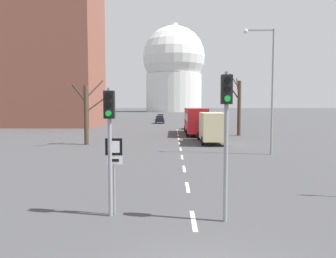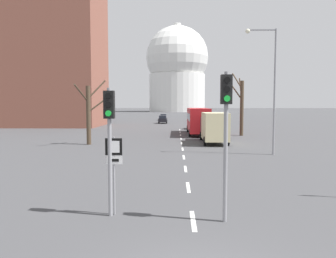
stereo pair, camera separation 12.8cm
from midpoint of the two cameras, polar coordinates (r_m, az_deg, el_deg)
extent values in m
cube|color=silver|center=(11.55, 4.73, -15.60)|extent=(0.16, 2.00, 0.01)
cube|color=silver|center=(15.86, 3.78, -10.09)|extent=(0.16, 2.00, 0.01)
cube|color=silver|center=(20.24, 3.25, -6.94)|extent=(0.16, 2.00, 0.01)
cube|color=silver|center=(24.67, 2.91, -4.92)|extent=(0.16, 2.00, 0.01)
cube|color=silver|center=(29.12, 2.68, -3.51)|extent=(0.16, 2.00, 0.01)
cube|color=silver|center=(33.59, 2.51, -2.48)|extent=(0.16, 2.00, 0.01)
cube|color=silver|center=(38.06, 2.38, -1.69)|extent=(0.16, 2.00, 0.01)
cube|color=silver|center=(42.54, 2.28, -1.06)|extent=(0.16, 2.00, 0.01)
cube|color=silver|center=(47.02, 2.20, -0.56)|extent=(0.16, 2.00, 0.01)
cube|color=silver|center=(51.50, 2.13, -0.14)|extent=(0.16, 2.00, 0.01)
cylinder|color=gray|center=(11.63, -9.79, -4.08)|extent=(0.14, 0.14, 4.51)
cube|color=black|center=(11.51, -9.90, 4.20)|extent=(0.36, 0.28, 0.96)
cylinder|color=black|center=(11.35, -10.09, 5.70)|extent=(0.20, 0.06, 0.20)
cylinder|color=black|center=(11.35, -10.07, 4.19)|extent=(0.20, 0.06, 0.20)
cylinder|color=green|center=(11.35, -10.05, 2.69)|extent=(0.20, 0.06, 0.20)
cylinder|color=gray|center=(11.03, 10.32, -3.24)|extent=(0.14, 0.14, 5.00)
cube|color=black|center=(10.95, 10.45, 6.78)|extent=(0.36, 0.28, 0.96)
cylinder|color=black|center=(10.80, 10.62, 8.39)|extent=(0.20, 0.06, 0.20)
cylinder|color=black|center=(10.78, 10.59, 6.82)|extent=(0.20, 0.06, 0.20)
cylinder|color=green|center=(10.77, 10.57, 5.24)|extent=(0.20, 0.06, 0.20)
cylinder|color=gray|center=(11.89, -9.06, -8.07)|extent=(0.07, 0.07, 2.80)
cube|color=black|center=(11.70, -9.14, -3.07)|extent=(0.60, 0.03, 0.60)
cube|color=white|center=(11.68, -9.15, -3.08)|extent=(0.42, 0.01, 0.42)
cube|color=white|center=(11.77, -9.11, -5.39)|extent=(0.60, 0.03, 0.28)
cube|color=black|center=(11.75, -9.13, -5.40)|extent=(0.36, 0.01, 0.10)
cylinder|color=gray|center=(26.93, 18.20, 6.06)|extent=(0.16, 0.16, 9.76)
cube|color=gray|center=(27.23, 16.17, 16.23)|extent=(2.17, 0.10, 0.10)
sphere|color=#F2EAC6|center=(26.97, 13.85, 16.22)|extent=(0.36, 0.36, 0.36)
cube|color=black|center=(69.75, -0.86, 1.57)|extent=(1.78, 4.04, 0.74)
cube|color=#1E232D|center=(69.52, -0.87, 2.12)|extent=(1.51, 1.94, 0.60)
cylinder|color=black|center=(71.06, -1.50, 1.32)|extent=(0.18, 0.65, 0.65)
cylinder|color=black|center=(70.99, -0.14, 1.32)|extent=(0.18, 0.65, 0.65)
cylinder|color=black|center=(68.56, -1.60, 1.21)|extent=(0.18, 0.65, 0.65)
cylinder|color=black|center=(68.49, -0.20, 1.21)|extent=(0.18, 0.65, 0.65)
cube|color=#2D4C33|center=(53.47, 4.51, 0.65)|extent=(1.79, 3.90, 0.59)
cube|color=#1E232D|center=(53.24, 4.52, 1.35)|extent=(1.52, 1.87, 0.72)
cylinder|color=black|center=(54.66, 3.55, 0.43)|extent=(0.18, 0.62, 0.62)
cylinder|color=black|center=(54.75, 5.32, 0.42)|extent=(0.18, 0.62, 0.62)
cylinder|color=black|center=(52.25, 3.65, 0.25)|extent=(0.18, 0.62, 0.62)
cylinder|color=black|center=(52.34, 5.50, 0.25)|extent=(0.18, 0.62, 0.62)
cube|color=slate|center=(83.82, -0.73, 1.98)|extent=(1.71, 4.31, 0.61)
cube|color=#1E232D|center=(83.58, -0.74, 2.40)|extent=(1.45, 2.07, 0.63)
cylinder|color=black|center=(85.20, -1.24, 1.81)|extent=(0.18, 0.69, 0.69)
cylinder|color=black|center=(85.14, -0.16, 1.81)|extent=(0.18, 0.69, 0.69)
cylinder|color=black|center=(82.53, -1.33, 1.74)|extent=(0.18, 0.69, 0.69)
cylinder|color=black|center=(82.47, -0.21, 1.73)|extent=(0.18, 0.69, 0.69)
cube|color=red|center=(43.70, 5.30, 1.66)|extent=(2.50, 10.80, 3.00)
cube|color=black|center=(43.68, 5.30, 2.15)|extent=(2.52, 10.26, 0.90)
cylinder|color=black|center=(47.49, 3.53, 0.06)|extent=(0.26, 0.96, 0.96)
cylinder|color=black|center=(47.64, 6.42, 0.05)|extent=(0.26, 0.96, 0.96)
cylinder|color=black|center=(40.50, 3.90, -0.66)|extent=(0.26, 0.96, 0.96)
cylinder|color=black|center=(40.67, 7.28, -0.67)|extent=(0.26, 0.96, 0.96)
cube|color=#333842|center=(36.70, 7.58, 0.39)|extent=(2.20, 2.00, 2.10)
cube|color=beige|center=(33.11, 8.25, 0.49)|extent=(2.30, 5.20, 2.70)
cylinder|color=black|center=(36.68, 5.86, -1.24)|extent=(0.24, 0.88, 0.88)
cylinder|color=black|center=(36.92, 9.26, -1.24)|extent=(0.24, 0.88, 0.88)
cylinder|color=black|center=(31.70, 6.56, -2.11)|extent=(0.24, 0.88, 0.88)
cylinder|color=black|center=(31.97, 10.49, -2.10)|extent=(0.24, 0.88, 0.88)
cylinder|color=#473828|center=(33.17, -13.57, 2.33)|extent=(0.44, 0.44, 5.79)
cylinder|color=#473828|center=(32.24, -14.83, 6.16)|extent=(0.72, 2.31, 1.60)
cylinder|color=#473828|center=(33.14, -12.14, 4.04)|extent=(1.73, 0.60, 1.39)
cylinder|color=#473828|center=(33.35, -12.18, 6.79)|extent=(1.66, 0.95, 1.89)
cylinder|color=#473828|center=(42.72, 12.81, 3.53)|extent=(0.46, 0.46, 6.97)
cylinder|color=#473828|center=(43.51, 12.63, 6.56)|extent=(0.21, 1.70, 3.27)
cylinder|color=#473828|center=(42.77, 12.02, 6.17)|extent=(1.34, 0.47, 1.87)
cylinder|color=#473828|center=(43.61, 12.01, 8.24)|extent=(1.02, 1.96, 2.12)
cylinder|color=silver|center=(192.42, 1.61, 6.26)|extent=(32.35, 32.35, 21.57)
sphere|color=silver|center=(194.25, 1.62, 12.37)|extent=(35.95, 35.95, 35.95)
cylinder|color=silver|center=(197.20, 1.63, 17.02)|extent=(4.31, 4.31, 6.29)
cube|color=brown|center=(65.98, -19.48, 13.37)|extent=(18.00, 14.00, 29.37)
camera|label=1|loc=(0.06, -89.70, 0.02)|focal=35.00mm
camera|label=2|loc=(0.06, 90.30, -0.02)|focal=35.00mm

